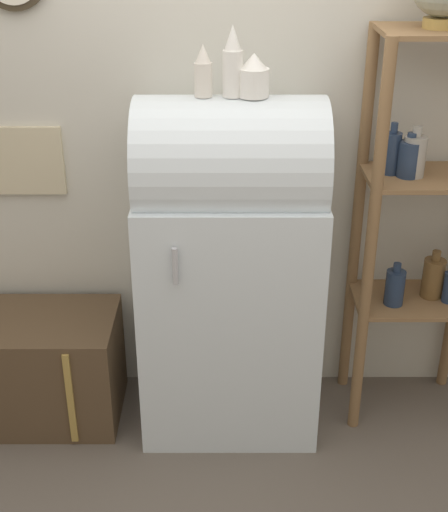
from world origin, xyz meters
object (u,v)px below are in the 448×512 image
Objects in this scene: vase_left at (200,72)px; vase_right at (250,77)px; vase_center at (229,64)px; suitcase_trunk at (31,368)px; refrigerator at (227,268)px.

vase_right is at bearing -0.58° from vase_left.
suitcase_trunk is at bearing 179.49° from vase_center.
vase_left is (0.81, -0.01, 1.37)m from suitcase_trunk.
vase_right is at bearing -0.96° from refrigerator.
vase_right is (0.08, -0.00, -0.05)m from vase_center.
vase_center reaches higher than refrigerator.
suitcase_trunk is at bearing 179.47° from vase_left.
vase_center is 1.63× the size of vase_right.
refrigerator is 0.83m from vase_right.
vase_right reaches higher than refrigerator.
vase_right reaches higher than suitcase_trunk.
vase_center is at bearing 179.04° from vase_right.
vase_center is (0.11, -0.00, 0.03)m from vase_left.
vase_left is 0.19m from vase_right.
refrigerator is 7.72× the size of vase_left.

